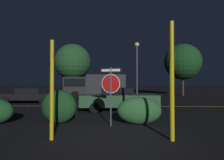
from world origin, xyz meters
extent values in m
plane|color=black|center=(0.00, 0.00, 0.00)|extent=(260.00, 260.00, 0.00)
cube|color=gold|center=(0.00, 7.68, 0.00)|extent=(34.75, 0.12, 0.01)
cylinder|color=#4C4C51|center=(-0.02, 1.67, 1.18)|extent=(0.06, 0.06, 2.35)
cylinder|color=white|center=(-0.02, 1.67, 1.69)|extent=(0.75, 0.20, 0.77)
cylinder|color=#B71414|center=(-0.02, 1.67, 1.69)|extent=(0.70, 0.19, 0.72)
cube|color=black|center=(-0.02, 1.67, 2.23)|extent=(0.92, 0.26, 0.22)
cube|color=white|center=(-0.02, 1.67, 2.23)|extent=(0.76, 0.22, 0.10)
cylinder|color=yellow|center=(-1.74, -0.08, 1.51)|extent=(0.12, 0.12, 3.03)
cylinder|color=yellow|center=(1.88, -0.04, 1.79)|extent=(0.13, 0.13, 3.58)
ellipsoid|color=#19421E|center=(-2.25, 2.08, 0.71)|extent=(1.47, 0.91, 1.42)
ellipsoid|color=#2D6633|center=(1.16, 2.05, 0.56)|extent=(1.85, 0.86, 1.12)
cube|color=black|center=(-7.43, 9.57, 0.57)|extent=(4.98, 2.05, 0.54)
cube|color=black|center=(-7.28, 9.58, 1.06)|extent=(2.04, 1.63, 0.44)
cylinder|color=black|center=(-8.89, 8.63, 0.30)|extent=(0.61, 0.24, 0.60)
cylinder|color=black|center=(-8.99, 10.33, 0.30)|extent=(0.61, 0.24, 0.60)
cylinder|color=black|center=(-5.87, 8.81, 0.30)|extent=(0.61, 0.24, 0.60)
cylinder|color=black|center=(-5.97, 10.51, 0.30)|extent=(0.61, 0.24, 0.60)
sphere|color=#F4EFCC|center=(-9.93, 9.97, 0.60)|extent=(0.14, 0.14, 0.14)
cube|color=#335B38|center=(0.32, 5.70, 0.65)|extent=(4.88, 2.29, 0.69)
cube|color=black|center=(0.18, 5.68, 1.22)|extent=(2.02, 1.79, 0.45)
cylinder|color=black|center=(1.71, 6.73, 0.30)|extent=(0.61, 0.25, 0.60)
cylinder|color=black|center=(1.86, 4.91, 0.30)|extent=(0.61, 0.25, 0.60)
cylinder|color=black|center=(-1.22, 6.48, 0.30)|extent=(0.61, 0.25, 0.60)
cylinder|color=black|center=(-1.06, 4.66, 0.30)|extent=(0.61, 0.25, 0.60)
sphere|color=#F4EFCC|center=(2.67, 6.48, 0.68)|extent=(0.14, 0.14, 0.14)
sphere|color=#F4EFCC|center=(2.76, 5.31, 0.68)|extent=(0.14, 0.14, 0.14)
cube|color=#2D2D33|center=(-4.37, 14.61, 1.39)|extent=(2.73, 2.41, 1.98)
cube|color=black|center=(-4.37, 14.61, 1.79)|extent=(2.47, 2.45, 0.87)
cube|color=#2D2D33|center=(-0.94, 14.42, 1.53)|extent=(4.38, 2.65, 2.25)
cylinder|color=black|center=(-4.36, 13.45, 0.42)|extent=(0.85, 0.33, 0.84)
cylinder|color=black|center=(-4.23, 15.76, 0.42)|extent=(0.85, 0.33, 0.84)
cylinder|color=black|center=(-0.25, 13.22, 0.42)|extent=(0.85, 0.33, 0.84)
cylinder|color=black|center=(-0.13, 15.53, 0.42)|extent=(0.85, 0.33, 0.84)
cylinder|color=#4C4C51|center=(2.38, 13.91, 2.85)|extent=(0.16, 0.16, 5.70)
sphere|color=#F9E5B2|center=(2.38, 13.91, 5.96)|extent=(0.52, 0.52, 0.52)
cylinder|color=#422D1E|center=(-6.20, 19.55, 1.45)|extent=(0.32, 0.32, 2.91)
sphere|color=#235128|center=(-6.20, 19.55, 4.76)|extent=(5.15, 5.15, 5.15)
cylinder|color=#422D1E|center=(9.37, 19.37, 1.45)|extent=(0.32, 0.32, 2.89)
sphere|color=#19471E|center=(9.37, 19.37, 4.70)|extent=(5.01, 5.01, 5.01)
camera|label=1|loc=(0.25, -5.32, 1.71)|focal=28.00mm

